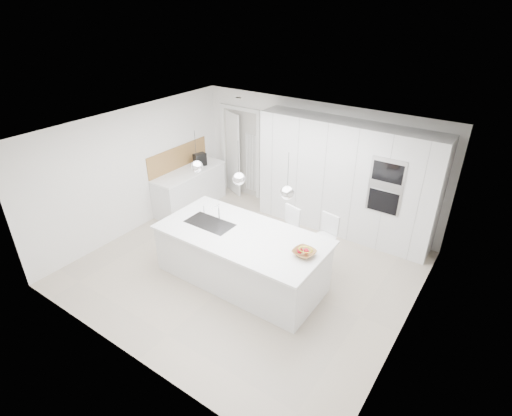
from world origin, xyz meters
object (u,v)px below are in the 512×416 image
Objects in this scene: island_base at (241,258)px; bar_stool_right at (325,245)px; espresso_machine at (200,160)px; bar_stool_left at (288,237)px; fruit_bowl at (304,253)px.

island_base is 1.47m from bar_stool_right.
bar_stool_right reaches higher than island_base.
bar_stool_left is at bearing -2.97° from espresso_machine.
bar_stool_right is (0.66, 0.15, -0.01)m from bar_stool_left.
fruit_bowl is at bearing -10.11° from espresso_machine.
bar_stool_right is at bearing 94.63° from fruit_bowl.
espresso_machine reaches higher than fruit_bowl.
bar_stool_left is at bearing 132.97° from fruit_bowl.
fruit_bowl is at bearing 4.23° from island_base.
fruit_bowl is 1.14m from bar_stool_left.
fruit_bowl is at bearing -75.51° from bar_stool_right.
bar_stool_left is (0.40, 0.87, 0.12)m from island_base.
espresso_machine reaches higher than bar_stool_right.
espresso_machine is at bearing 154.03° from fruit_bowl.
island_base is 2.56× the size of bar_stool_left.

